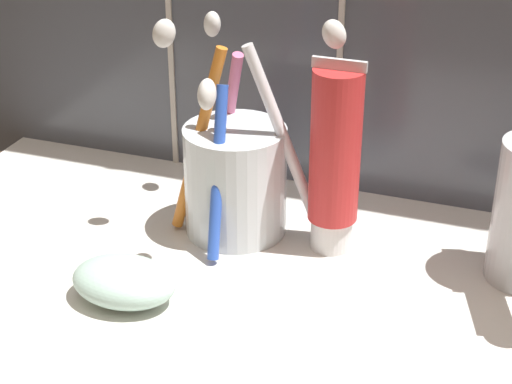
# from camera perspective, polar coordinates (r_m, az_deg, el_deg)

# --- Properties ---
(sink_counter) EXTENTS (0.62, 0.36, 0.02)m
(sink_counter) POSITION_cam_1_polar(r_m,az_deg,el_deg) (0.64, -0.31, -7.08)
(sink_counter) COLOR silver
(sink_counter) RESTS_ON ground
(toothbrush_cup) EXTENTS (0.15, 0.14, 0.18)m
(toothbrush_cup) POSITION_cam_1_polar(r_m,az_deg,el_deg) (0.68, -1.41, 1.19)
(toothbrush_cup) COLOR silver
(toothbrush_cup) RESTS_ON sink_counter
(toothpaste_tube) EXTENTS (0.04, 0.04, 0.16)m
(toothpaste_tube) POSITION_cam_1_polar(r_m,az_deg,el_deg) (0.65, 5.28, 2.25)
(toothpaste_tube) COLOR white
(toothpaste_tube) RESTS_ON sink_counter
(soap_bar) EXTENTS (0.08, 0.06, 0.03)m
(soap_bar) POSITION_cam_1_polar(r_m,az_deg,el_deg) (0.62, -8.79, -5.91)
(soap_bar) COLOR silver
(soap_bar) RESTS_ON sink_counter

